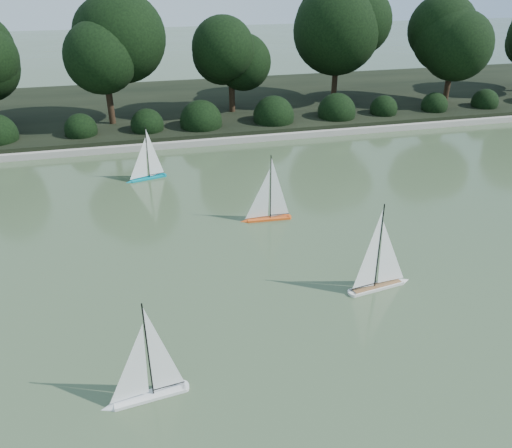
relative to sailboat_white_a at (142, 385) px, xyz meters
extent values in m
plane|color=#334428|center=(2.56, 0.63, -0.24)|extent=(80.00, 80.00, 0.00)
cube|color=gray|center=(2.56, 9.63, -0.15)|extent=(40.00, 0.35, 0.18)
cube|color=black|center=(2.56, 13.63, -0.09)|extent=(40.00, 8.00, 0.30)
cylinder|color=black|center=(-0.44, 11.53, 0.59)|extent=(0.20, 0.20, 1.66)
sphere|color=black|center=(-0.44, 11.53, 2.61)|extent=(2.66, 2.66, 2.66)
cylinder|color=black|center=(3.56, 12.03, 0.39)|extent=(0.20, 0.20, 1.26)
sphere|color=black|center=(3.56, 12.03, 1.97)|extent=(2.10, 2.10, 2.10)
cylinder|color=black|center=(7.56, 12.73, 0.62)|extent=(0.20, 0.20, 1.73)
sphere|color=black|center=(7.56, 12.73, 2.75)|extent=(2.80, 2.80, 2.80)
cylinder|color=black|center=(11.56, 11.63, 0.50)|extent=(0.20, 0.20, 1.48)
sphere|color=black|center=(11.56, 11.63, 2.37)|extent=(2.52, 2.52, 2.52)
sphere|color=black|center=(-3.44, 10.53, 0.21)|extent=(1.10, 1.10, 1.10)
sphere|color=black|center=(-1.44, 10.53, 0.21)|extent=(1.10, 1.10, 1.10)
sphere|color=black|center=(0.56, 10.53, 0.21)|extent=(1.10, 1.10, 1.10)
sphere|color=black|center=(2.56, 10.53, 0.21)|extent=(1.10, 1.10, 1.10)
sphere|color=black|center=(4.56, 10.53, 0.21)|extent=(1.10, 1.10, 1.10)
sphere|color=black|center=(6.56, 10.53, 0.21)|extent=(1.10, 1.10, 1.10)
sphere|color=black|center=(8.56, 10.53, 0.21)|extent=(1.10, 1.10, 1.10)
sphere|color=black|center=(10.56, 10.53, 0.21)|extent=(1.10, 1.10, 1.10)
sphere|color=black|center=(12.56, 10.53, 0.21)|extent=(1.10, 1.10, 1.10)
cube|color=silver|center=(0.08, 0.01, -0.19)|extent=(0.91, 0.29, 0.09)
cone|color=silver|center=(-0.43, -0.05, -0.19)|extent=(0.20, 0.20, 0.18)
cylinder|color=silver|center=(0.53, 0.07, -0.19)|extent=(0.12, 0.12, 0.09)
cylinder|color=black|center=(0.13, 0.02, 0.55)|extent=(0.02, 0.02, 1.39)
cylinder|color=black|center=(0.32, 0.04, -0.10)|extent=(0.41, 0.06, 0.01)
cube|color=silver|center=(3.93, 1.52, -0.19)|extent=(1.00, 0.34, 0.10)
cone|color=silver|center=(4.49, 1.61, -0.19)|extent=(0.22, 0.22, 0.20)
cylinder|color=silver|center=(3.45, 1.44, -0.19)|extent=(0.13, 0.13, 0.10)
cube|color=olive|center=(3.93, 1.52, -0.14)|extent=(0.91, 0.28, 0.01)
cylinder|color=black|center=(3.88, 1.51, 0.62)|extent=(0.02, 0.02, 1.52)
cylinder|color=black|center=(3.67, 1.48, -0.08)|extent=(0.45, 0.08, 0.02)
cube|color=#DD4D16|center=(2.81, 4.39, -0.19)|extent=(0.91, 0.23, 0.09)
cone|color=#DD4D16|center=(2.28, 4.42, -0.19)|extent=(0.19, 0.19, 0.18)
cylinder|color=#DD4D16|center=(3.26, 4.37, -0.19)|extent=(0.11, 0.11, 0.09)
cylinder|color=black|center=(2.85, 4.39, 0.55)|extent=(0.02, 0.02, 1.40)
cylinder|color=black|center=(3.05, 4.38, -0.10)|extent=(0.41, 0.04, 0.01)
cube|color=#037D8B|center=(0.43, 7.30, -0.20)|extent=(0.87, 0.38, 0.09)
cone|color=#037D8B|center=(-0.05, 7.18, -0.20)|extent=(0.21, 0.21, 0.17)
cylinder|color=#037D8B|center=(0.84, 7.41, -0.20)|extent=(0.13, 0.13, 0.09)
cylinder|color=black|center=(0.47, 7.31, 0.51)|extent=(0.02, 0.02, 1.32)
cylinder|color=black|center=(0.65, 7.36, -0.10)|extent=(0.38, 0.11, 0.01)
camera|label=1|loc=(0.30, -4.74, 4.64)|focal=35.00mm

